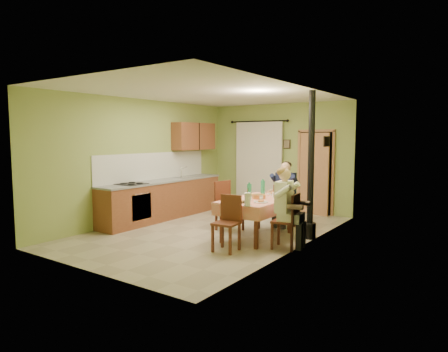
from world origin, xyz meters
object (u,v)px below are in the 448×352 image
Objects in this scene: dining_table at (257,218)px; chair_left at (229,216)px; chair_far at (284,214)px; man_right at (286,199)px; stove_flue at (310,185)px; chair_near at (227,234)px; man_far at (285,187)px; chair_right at (286,232)px.

dining_table is 1.63× the size of chair_left.
dining_table is at bearing -93.18° from chair_far.
stove_flue is at bearing -13.17° from man_right.
man_far reaches higher than chair_near.
dining_table is 0.86m from chair_right.
chair_far is 0.67× the size of man_far.
dining_table is at bearing 57.26° from chair_right.
dining_table is at bearing -93.15° from man_far.
man_right is (-0.01, -0.00, 0.59)m from chair_right.
chair_near is at bearing 42.35° from chair_left.
man_far is (0.02, 2.18, 0.59)m from chair_near.
man_far is at bearing 87.33° from dining_table.
chair_near is (-0.02, -2.17, 0.00)m from chair_far.
chair_far is 0.98× the size of chair_near.
chair_left reaches higher than chair_near.
chair_far is at bearing 145.30° from stove_flue.
chair_far is 1.73m from man_right.
chair_left is at bearing 61.84° from chair_right.
chair_left reaches higher than chair_right.
chair_left is at bearing -134.88° from man_far.
stove_flue is (0.81, -0.57, 0.15)m from man_far.
chair_left reaches higher than dining_table.
chair_right is 0.70× the size of man_right.
man_far is at bearing 90.00° from chair_far.
chair_near reaches higher than chair_far.
chair_right is (0.78, -0.36, -0.09)m from dining_table.
chair_far reaches higher than dining_table.
chair_near is at bearing -90.02° from dining_table.
man_right reaches higher than chair_near.
chair_near is 0.68× the size of man_far.
man_right is (0.76, -0.36, 0.50)m from dining_table.
stove_flue is at bearing -123.08° from chair_near.
dining_table is at bearing 56.75° from man_right.
dining_table is 0.84m from chair_left.
chair_right is at bearing -90.00° from man_right.
chair_near is 2.26m from man_far.
chair_far is at bearing 18.43° from man_right.
stove_flue is (0.81, -0.56, 0.74)m from chair_far.
stove_flue reaches higher than chair_right.
chair_right is at bearing -25.38° from dining_table.
chair_right is at bearing -64.23° from chair_far.
dining_table is 1.19m from stove_flue.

